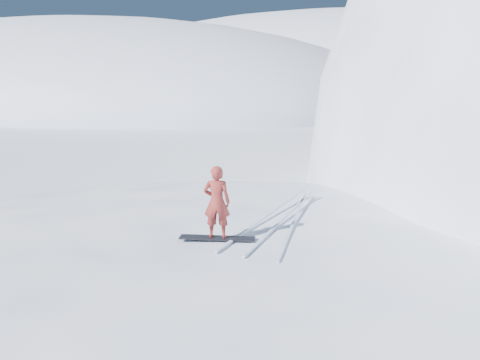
# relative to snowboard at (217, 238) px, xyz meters

# --- Properties ---
(far_ridge_a) EXTENTS (120.00, 70.00, 28.00)m
(far_ridge_a) POSITION_rel_snowboard_xyz_m (-67.46, 57.06, -2.41)
(far_ridge_a) COLOR white
(far_ridge_a) RESTS_ON ground
(far_ridge_c) EXTENTS (140.00, 90.00, 36.00)m
(far_ridge_c) POSITION_rel_snowboard_xyz_m (-37.46, 107.06, -2.41)
(far_ridge_c) COLOR white
(far_ridge_c) RESTS_ON ground
(snowboard) EXTENTS (1.61, 0.92, 0.03)m
(snowboard) POSITION_rel_snowboard_xyz_m (0.00, 0.00, 0.00)
(snowboard) COLOR black
(snowboard) RESTS_ON near_ridge
(snowboarder) EXTENTS (0.67, 0.57, 1.56)m
(snowboarder) POSITION_rel_snowboard_xyz_m (0.00, 0.00, 0.80)
(snowboarder) COLOR maroon
(snowboarder) RESTS_ON snowboard
(board_tracks) EXTENTS (1.98, 5.97, 0.04)m
(board_tracks) POSITION_rel_snowboard_xyz_m (0.52, 2.22, 0.01)
(board_tracks) COLOR silver
(board_tracks) RESTS_ON ground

